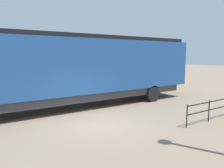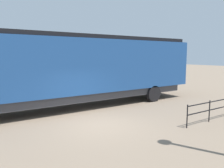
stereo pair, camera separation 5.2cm
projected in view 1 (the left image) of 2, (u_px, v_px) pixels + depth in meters
name	position (u px, v px, depth m)	size (l,w,h in m)	color
ground_plane	(99.00, 125.00, 10.21)	(120.00, 120.00, 0.00)	#84705B
locomotive	(76.00, 68.00, 13.42)	(3.09, 17.66, 4.33)	navy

